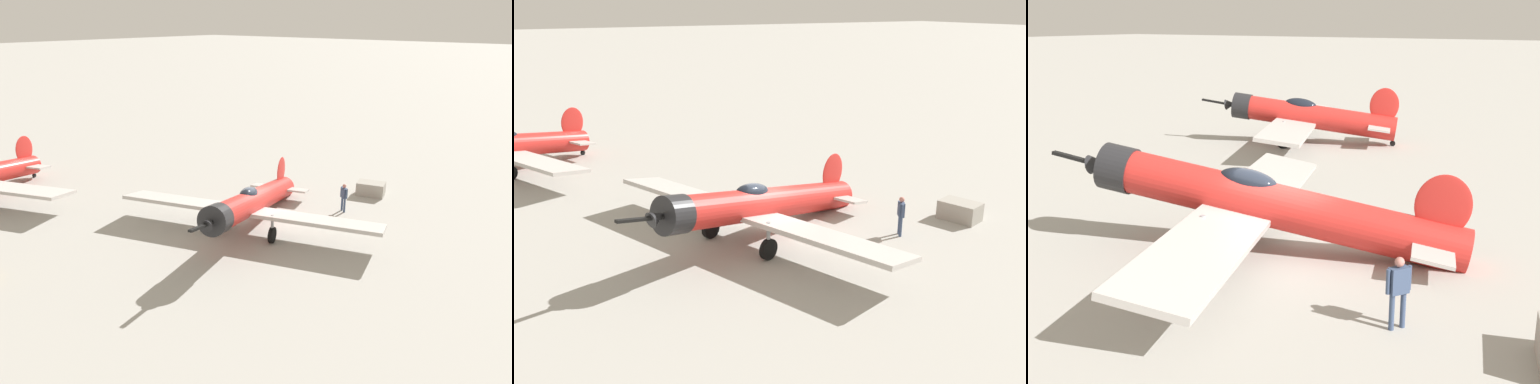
# 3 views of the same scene
# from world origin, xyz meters

# --- Properties ---
(ground_plane) EXTENTS (400.00, 400.00, 0.00)m
(ground_plane) POSITION_xyz_m (0.00, 0.00, 0.00)
(ground_plane) COLOR #A8A59E
(airplane_foreground) EXTENTS (11.77, 13.38, 3.16)m
(airplane_foreground) POSITION_xyz_m (0.53, 0.18, 1.39)
(airplane_foreground) COLOR red
(airplane_foreground) RESTS_ON ground_plane
(ground_crew_mechanic) EXTENTS (0.42, 0.55, 1.62)m
(ground_crew_mechanic) POSITION_xyz_m (-4.49, 2.67, 0.98)
(ground_crew_mechanic) COLOR #384766
(ground_crew_mechanic) RESTS_ON ground_plane
(equipment_crate) EXTENTS (1.49, 1.88, 0.81)m
(equipment_crate) POSITION_xyz_m (-7.92, 2.62, 0.40)
(equipment_crate) COLOR #9E998E
(equipment_crate) RESTS_ON ground_plane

